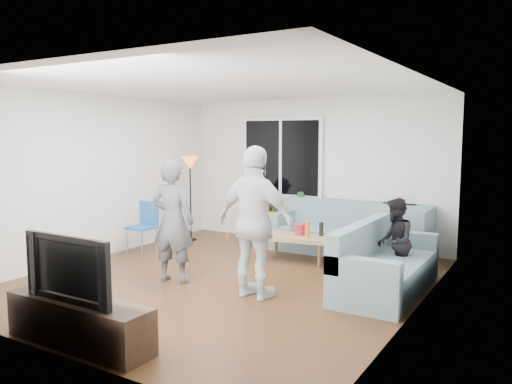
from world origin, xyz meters
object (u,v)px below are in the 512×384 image
Objects in this scene: player_right at (256,223)px; coffee_table at (296,248)px; floor_lamp at (191,199)px; sofa_right_section at (387,259)px; spectator_right at (395,242)px; spectator_back at (264,212)px; player_left at (173,221)px; tv_console at (79,322)px; television at (77,267)px; sofa_back_section at (341,228)px; side_chair at (142,228)px.

coffee_table is at bearing -73.05° from player_right.
sofa_right_section is at bearing -16.59° from floor_lamp.
spectator_right is 3.08m from spectator_back.
tv_console is at bearing 95.18° from player_left.
sofa_back_section is at bearing 81.51° from television.
side_chair is at bearing -158.78° from coffee_table.
player_left is (-2.58, -1.04, 0.40)m from sofa_right_section.
player_right is (-1.29, -1.05, 0.50)m from sofa_right_section.
spectator_back is (-2.77, 1.37, -0.01)m from spectator_right.
player_right reaches higher than television.
spectator_back is at bearing 99.20° from television.
television is (-0.31, -3.93, 0.55)m from coffee_table.
sofa_back_section is 2.85m from floor_lamp.
player_right is 1.60× the size of spectator_right.
television is (-1.99, -3.09, 0.33)m from sofa_right_section.
player_right is 1.93m from spectator_right.
sofa_back_section is 2.00× the size of spectator_right.
player_left is 2.22m from tv_console.
sofa_back_section is 2.03× the size of spectator_back.
coffee_table is at bearing -123.81° from spectator_right.
sofa_right_section is 1.28× the size of floor_lamp.
side_chair is at bearing 124.72° from television.
player_right reaches higher than floor_lamp.
sofa_right_section is at bearing -135.60° from player_right.
tv_console is at bearing 76.36° from player_right.
player_right is at bearing -78.31° from coffee_table.
spectator_back is 4.87m from television.
side_chair is 0.79× the size of television.
sofa_right_section is at bearing -17.26° from spectator_right.
sofa_back_section is 4.83m from tv_console.
sofa_right_section is 2.81m from player_left.
player_right is (0.39, -1.89, 0.72)m from coffee_table.
coffee_table is at bearing 85.52° from television.
player_left is 1.03× the size of tv_console.
spectator_right reaches higher than spectator_back.
tv_console is (-1.99, -3.09, -0.20)m from sofa_right_section.
coffee_table is 0.96× the size of spectator_right.
sofa_back_section is at bearing 81.51° from tv_console.
television is (-0.71, -4.77, 0.33)m from sofa_back_section.
side_chair is at bearing -13.81° from player_right.
player_left is at bearing 106.11° from television.
television is (0.78, -4.80, 0.19)m from spectator_back.
spectator_back is (-2.77, 1.71, 0.14)m from sofa_right_section.
spectator_back is 4.87m from tv_console.
spectator_right is at bearing 59.92° from television.
spectator_right is (4.07, 0.43, 0.15)m from side_chair.
floor_lamp is (-4.07, 1.21, 0.36)m from sofa_right_section.
sofa_right_section is 1.77× the size of spectator_back.
sofa_right_section is 1.25× the size of tv_console.
spectator_back is (-1.48, 2.76, -0.35)m from player_right.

